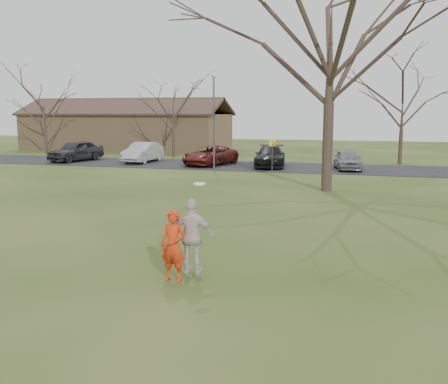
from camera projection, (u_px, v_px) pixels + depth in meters
The scene contains 14 objects.
ground at pixel (174, 286), 11.47m from camera, with size 120.00×120.00×0.00m, color #1E380F.
parking_strip at pixel (309, 168), 35.21m from camera, with size 62.00×6.50×0.04m, color black.
player_defender at pixel (173, 246), 11.70m from camera, with size 0.60×0.39×1.63m, color red.
car_0 at pixel (76, 151), 39.62m from camera, with size 1.86×4.63×1.58m, color #28292B.
car_1 at pixel (143, 152), 38.78m from camera, with size 1.57×4.49×1.48m, color #A3A4A9.
car_2 at pixel (210, 155), 36.80m from camera, with size 2.25×4.88×1.36m, color #541813.
car_3 at pixel (270, 156), 35.66m from camera, with size 1.98×4.86×1.41m, color black.
car_4 at pixel (348, 160), 33.87m from camera, with size 1.53×3.80×1.30m, color slate.
catching_play at pixel (193, 236), 11.81m from camera, with size 1.06×0.53×2.11m.
building at pixel (127, 130), 52.71m from camera, with size 20.60×8.50×5.14m.
lamp_post at pixel (214, 109), 33.86m from camera, with size 0.34×0.34×6.27m.
sign_yellow at pixel (272, 149), 32.69m from camera, with size 0.35×0.35×2.08m.
big_tree at pixel (331, 42), 24.09m from camera, with size 9.00×9.00×14.00m, color #352821, non-canonical shape.
small_tree_row at pixel (379, 110), 38.23m from camera, with size 55.00×5.90×8.50m.
Camera 1 is at (4.10, -10.28, 3.81)m, focal length 41.72 mm.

